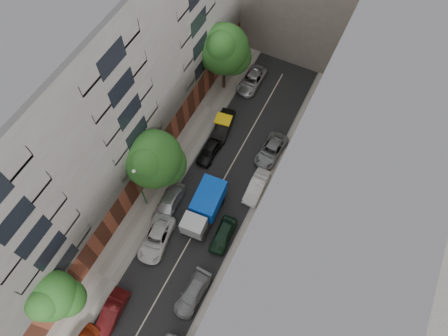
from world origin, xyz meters
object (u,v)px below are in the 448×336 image
Objects in this scene: car_left_6 at (252,80)px; lamp_post at (139,184)px; car_left_2 at (156,239)px; car_left_5 at (223,126)px; car_right_2 at (223,235)px; tree_near at (53,298)px; tarp_truck at (205,207)px; car_left_1 at (112,312)px; car_left_4 at (210,150)px; pedestrian at (278,203)px; car_right_1 at (192,294)px; car_right_4 at (271,150)px; tree_mid at (154,161)px; tree_far at (224,51)px; car_left_3 at (168,205)px; car_right_3 at (257,187)px.

lamp_post is (-3.00, -19.46, 3.71)m from car_left_6.
car_left_5 reaches higher than car_left_2.
car_left_5 reaches higher than car_left_6.
tree_near reaches higher than car_right_2.
tarp_truck is 12.58m from car_left_1.
tarp_truck is 1.51× the size of car_left_4.
car_right_2 is at bearing -72.17° from car_left_5.
pedestrian is (12.11, 5.54, -3.32)m from lamp_post.
car_left_5 is at bearing 85.36° from car_left_1.
car_right_4 is at bearing 90.72° from car_right_1.
tree_near reaches higher than pedestrian.
lamp_post is at bearing -96.01° from tree_mid.
lamp_post is at bearing -90.88° from tree_far.
car_left_2 is at bearing -153.85° from car_right_2.
car_left_6 is (0.80, 18.80, -0.01)m from car_left_3.
tree_far is 1.29× the size of lamp_post.
tarp_truck is 5.55m from car_left_2.
car_right_1 is 11.10m from lamp_post.
car_right_4 is at bearing -14.17° from car_left_5.
car_left_6 is (-2.83, 17.70, -0.83)m from tarp_truck.
tree_near reaches higher than car_right_1.
tree_far is at bearing 129.38° from car_right_3.
car_left_2 is 0.73× the size of lamp_post.
car_right_1 is 0.93× the size of car_right_4.
car_left_4 is (0.00, 18.73, -0.00)m from car_left_1.
car_left_4 is at bearing -149.51° from car_right_4.
tree_far reaches higher than car_left_5.
tree_mid reaches higher than car_left_2.
pedestrian is (9.11, -13.92, 0.39)m from car_left_6.
tree_far reaches higher than car_left_1.
car_left_3 is 1.06× the size of car_left_5.
car_right_4 is at bearing -52.43° from car_left_6.
tree_far is (-2.73, 20.32, 5.36)m from car_left_2.
car_left_3 is 9.25m from car_right_3.
lamp_post is at bearing -167.69° from car_left_3.
car_right_3 is at bearing -50.09° from tree_far.
tarp_truck reaches higher than pedestrian.
tree_near is (-3.50, -8.87, 4.17)m from car_left_2.
tree_far is at bearing -34.84° from pedestrian.
car_left_3 is 0.54× the size of tree_far.
tree_far is 4.83× the size of pedestrian.
car_right_2 is at bearing -72.30° from car_left_6.
car_left_5 is 1.00× the size of car_right_1.
car_left_3 reaches higher than car_left_1.
tree_far reaches higher than car_left_4.
car_left_1 is at bearing -88.56° from car_left_6.
car_left_3 is at bearing -118.66° from car_right_4.
lamp_post is at bearing 87.55° from tree_near.
lamp_post is at bearing -124.62° from car_right_4.
car_left_2 is at bearing -89.56° from car_left_4.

